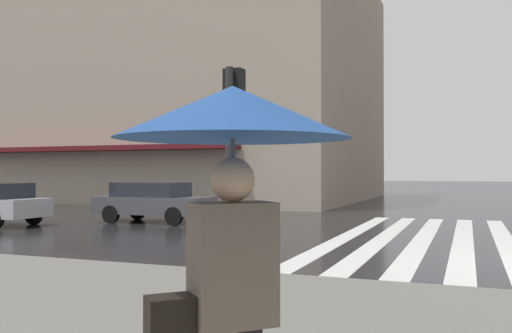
% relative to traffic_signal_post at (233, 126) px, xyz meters
% --- Properties ---
extents(zebra_crossing, '(13.00, 6.50, 0.01)m').
position_rel_traffic_signal_post_xyz_m(zebra_crossing, '(7.54, -3.27, -2.47)').
color(zebra_crossing, silver).
rests_on(zebra_crossing, ground_plane).
extents(haussmann_block_mid, '(20.75, 25.78, 18.09)m').
position_rel_traffic_signal_post_xyz_m(haussmann_block_mid, '(25.81, 15.60, 6.38)').
color(haussmann_block_mid, tan).
rests_on(haussmann_block_mid, ground_plane).
extents(traffic_signal_post, '(0.44, 0.30, 3.22)m').
position_rel_traffic_signal_post_xyz_m(traffic_signal_post, '(0.00, 0.00, 0.00)').
color(traffic_signal_post, '#232326').
rests_on(traffic_signal_post, sidewalk_pavement).
extents(car_dark_grey, '(1.85, 4.10, 1.41)m').
position_rel_traffic_signal_post_xyz_m(car_dark_grey, '(9.04, 7.00, -1.72)').
color(car_dark_grey, '#4C4C51').
rests_on(car_dark_grey, ground_plane).
extents(pedestrian_with_floral_umbrella, '(1.16, 1.16, 2.03)m').
position_rel_traffic_signal_post_xyz_m(pedestrian_with_floral_umbrella, '(-5.32, -2.32, -0.64)').
color(pedestrian_with_floral_umbrella, '#6B5B4C').
rests_on(pedestrian_with_floral_umbrella, sidewalk_pavement).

